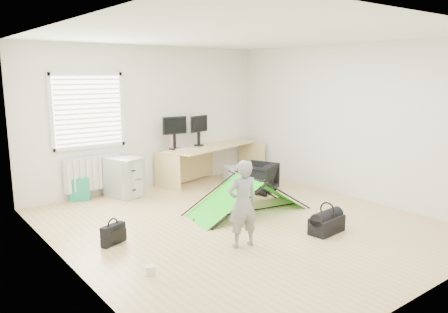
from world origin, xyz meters
TOP-DOWN VIEW (x-y plane):
  - ground at (0.00, 0.00)m, footprint 5.50×5.50m
  - back_wall at (0.00, 2.75)m, footprint 5.00×0.02m
  - window at (-1.20, 2.71)m, footprint 1.20×0.06m
  - radiator at (-1.20, 2.67)m, footprint 1.00×0.12m
  - desk at (1.22, 2.35)m, footprint 2.28×1.23m
  - filing_cabinet at (-0.73, 2.39)m, footprint 0.65×0.74m
  - monitor_left at (0.37, 2.45)m, footprint 0.50×0.16m
  - monitor_right at (0.98, 2.50)m, footprint 0.48×0.22m
  - keyboard at (0.56, 2.29)m, footprint 0.48×0.19m
  - thermos at (0.35, 2.50)m, footprint 0.09×0.09m
  - office_chair at (1.38, 1.14)m, footprint 0.78×0.79m
  - person at (-0.54, -0.69)m, footprint 0.46×0.36m
  - kite at (0.43, 0.34)m, footprint 2.03×1.17m
  - storage_crate at (1.62, 1.99)m, footprint 0.64×0.53m
  - tote_bag at (-1.46, 2.63)m, footprint 0.37×0.27m
  - laptop_bag at (-1.83, 0.39)m, footprint 0.37×0.22m
  - white_box at (-1.86, -0.67)m, footprint 0.12×0.12m
  - duffel_bag at (0.70, -1.04)m, footprint 0.55×0.32m

SIDE VIEW (x-z plane):
  - ground at x=0.00m, z-range 0.00..0.00m
  - white_box at x=-1.86m, z-range 0.00..0.10m
  - duffel_bag at x=0.70m, z-range 0.00..0.23m
  - laptop_bag at x=-1.83m, z-range 0.00..0.27m
  - storage_crate at x=1.62m, z-range 0.00..0.31m
  - tote_bag at x=-1.46m, z-range 0.00..0.40m
  - office_chair at x=1.38m, z-range 0.00..0.56m
  - kite at x=0.43m, z-range 0.00..0.59m
  - filing_cabinet at x=-0.73m, z-range 0.00..0.71m
  - desk at x=1.22m, z-range 0.00..0.74m
  - radiator at x=-1.20m, z-range 0.15..0.75m
  - person at x=-0.54m, z-range 0.00..1.13m
  - keyboard at x=0.56m, z-range 0.74..0.76m
  - thermos at x=0.35m, z-range 0.74..1.02m
  - monitor_right at x=0.98m, z-range 0.74..1.19m
  - monitor_left at x=0.37m, z-range 0.74..1.21m
  - back_wall at x=0.00m, z-range 0.00..2.70m
  - window at x=-1.20m, z-range 0.95..2.15m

